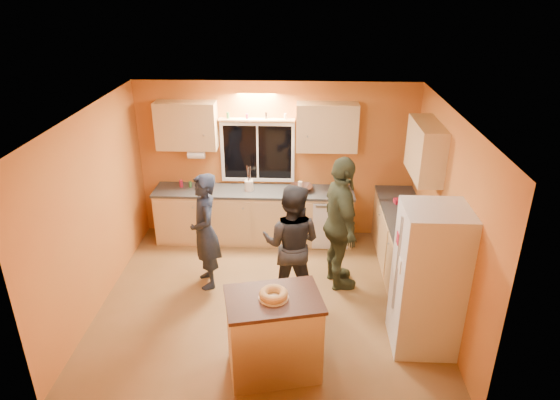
# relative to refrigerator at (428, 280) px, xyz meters

# --- Properties ---
(ground) EXTENTS (4.50, 4.50, 0.00)m
(ground) POSITION_rel_refrigerator_xyz_m (-1.89, 0.80, -0.90)
(ground) COLOR brown
(ground) RESTS_ON ground
(room_shell) EXTENTS (4.54, 4.04, 2.61)m
(room_shell) POSITION_rel_refrigerator_xyz_m (-1.77, 1.21, 0.72)
(room_shell) COLOR #C87C33
(room_shell) RESTS_ON ground
(back_counter) EXTENTS (4.23, 0.62, 0.90)m
(back_counter) POSITION_rel_refrigerator_xyz_m (-1.88, 2.50, -0.45)
(back_counter) COLOR tan
(back_counter) RESTS_ON ground
(right_counter) EXTENTS (0.62, 1.84, 0.90)m
(right_counter) POSITION_rel_refrigerator_xyz_m (0.06, 1.30, -0.45)
(right_counter) COLOR tan
(right_counter) RESTS_ON ground
(refrigerator) EXTENTS (0.72, 0.70, 1.80)m
(refrigerator) POSITION_rel_refrigerator_xyz_m (0.00, 0.00, 0.00)
(refrigerator) COLOR silver
(refrigerator) RESTS_ON ground
(island) EXTENTS (1.14, 0.90, 0.98)m
(island) POSITION_rel_refrigerator_xyz_m (-1.74, -0.54, -0.40)
(island) COLOR tan
(island) RESTS_ON ground
(bundt_pastry) EXTENTS (0.31, 0.31, 0.09)m
(bundt_pastry) POSITION_rel_refrigerator_xyz_m (-1.74, -0.54, 0.12)
(bundt_pastry) COLOR tan
(bundt_pastry) RESTS_ON island
(person_left) EXTENTS (0.59, 0.71, 1.68)m
(person_left) POSITION_rel_refrigerator_xyz_m (-2.79, 1.16, -0.06)
(person_left) COLOR black
(person_left) RESTS_ON ground
(person_center) EXTENTS (0.92, 0.79, 1.67)m
(person_center) POSITION_rel_refrigerator_xyz_m (-1.59, 0.88, -0.06)
(person_center) COLOR black
(person_center) RESTS_ON ground
(person_right) EXTENTS (0.70, 1.21, 1.93)m
(person_right) POSITION_rel_refrigerator_xyz_m (-0.92, 1.22, 0.07)
(person_right) COLOR #2D321F
(person_right) RESTS_ON ground
(mixing_bowl) EXTENTS (0.36, 0.36, 0.09)m
(mixing_bowl) POSITION_rel_refrigerator_xyz_m (-1.47, 2.52, 0.04)
(mixing_bowl) COLOR black
(mixing_bowl) RESTS_ON back_counter
(utensil_crock) EXTENTS (0.14, 0.14, 0.17)m
(utensil_crock) POSITION_rel_refrigerator_xyz_m (-2.31, 2.49, 0.09)
(utensil_crock) COLOR beige
(utensil_crock) RESTS_ON back_counter
(potted_plant) EXTENTS (0.33, 0.31, 0.31)m
(potted_plant) POSITION_rel_refrigerator_xyz_m (0.10, 0.65, 0.15)
(potted_plant) COLOR gray
(potted_plant) RESTS_ON right_counter
(red_box) EXTENTS (0.18, 0.15, 0.07)m
(red_box) POSITION_rel_refrigerator_xyz_m (0.03, 2.10, 0.04)
(red_box) COLOR #AA1A33
(red_box) RESTS_ON right_counter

